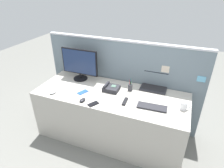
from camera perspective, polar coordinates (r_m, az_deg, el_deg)
The scene contains 14 objects.
ground_plane at distance 3.10m, azimuth -0.35°, elevation -14.81°, with size 10.00×10.00×0.00m, color slate.
desk at distance 2.85m, azimuth -0.37°, elevation -9.28°, with size 2.10×0.82×0.76m, color #ADA89E.
cubicle_divider at distance 3.03m, azimuth 2.80°, elevation 0.39°, with size 2.44×0.08×1.39m.
desktop_monitor at distance 2.96m, azimuth -9.66°, elevation 6.10°, with size 0.58×0.22×0.48m.
laptop at distance 2.82m, azimuth 12.55°, elevation 0.07°, with size 0.37×0.26×0.24m.
desk_phone at distance 2.69m, azimuth -0.32°, elevation -1.24°, with size 0.22×0.18×0.10m.
keyboard_main at distance 2.40m, azimuth 11.84°, elevation -6.74°, with size 0.36×0.13×0.02m, color #232328.
computer_mouse_right_hand at distance 2.49m, azimuth -8.82°, elevation -4.78°, with size 0.06×0.10×0.03m, color black.
computer_mouse_left_hand at distance 2.75m, azimuth -17.25°, elevation -2.42°, with size 0.06×0.10×0.03m, color #B2B5BC.
pen_cup at distance 2.69m, azimuth 5.45°, elevation -0.94°, with size 0.06×0.06×0.19m.
cell_phone_black_slab at distance 2.42m, azimuth -5.61°, elevation -5.95°, with size 0.07×0.14×0.01m, color black.
cell_phone_blue_case at distance 2.68m, azimuth -8.71°, elevation -2.42°, with size 0.07×0.15×0.01m, color blue.
tv_remote at distance 2.46m, azimuth 3.91°, elevation -5.20°, with size 0.04×0.17×0.02m, color black.
coffee_mug at distance 2.46m, azimuth 20.66°, elevation -6.07°, with size 0.12×0.08×0.10m.
Camera 1 is at (0.84, -2.08, 2.14)m, focal length 30.61 mm.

